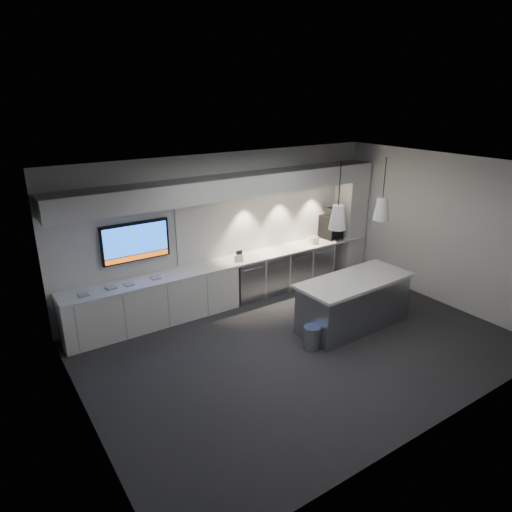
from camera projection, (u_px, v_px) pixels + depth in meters
floor at (301, 346)px, 7.78m from camera, size 7.00×7.00×0.00m
ceiling at (308, 170)px, 6.76m from camera, size 7.00×7.00×0.00m
wall_back at (226, 228)px, 9.23m from camera, size 7.00×0.00×7.00m
wall_front at (441, 327)px, 5.31m from camera, size 7.00×0.00×7.00m
wall_left at (77, 322)px, 5.44m from camera, size 0.00×7.00×7.00m
wall_right at (440, 229)px, 9.10m from camera, size 0.00×7.00×7.00m
back_counter at (235, 261)px, 9.18m from camera, size 6.80×0.65×0.04m
left_base_cabinets at (154, 302)px, 8.42m from camera, size 3.30×0.63×0.86m
fridge_unit_a at (245, 279)px, 9.47m from camera, size 0.60×0.61×0.85m
fridge_unit_b at (270, 273)px, 9.80m from camera, size 0.60×0.61×0.85m
fridge_unit_c at (293, 267)px, 10.13m from camera, size 0.60×0.61×0.85m
fridge_unit_d at (315, 261)px, 10.45m from camera, size 0.60×0.61×0.85m
backsplash at (274, 217)px, 9.82m from camera, size 4.60×0.03×1.30m
soffit at (233, 186)px, 8.69m from camera, size 6.90×0.60×0.40m
column at (350, 218)px, 10.73m from camera, size 0.55×0.55×2.60m
wall_tv at (136, 242)px, 8.17m from camera, size 1.25×0.07×0.72m
island at (353, 302)px, 8.31m from camera, size 2.24×1.03×0.94m
bin at (312, 338)px, 7.65m from camera, size 0.33×0.33×0.41m
coffee_machine at (331, 226)px, 10.46m from camera, size 0.41×0.58×0.71m
sign_black at (239, 255)px, 9.20m from camera, size 0.14×0.03×0.18m
sign_white at (239, 258)px, 9.06m from camera, size 0.18×0.08×0.14m
cup_cluster at (314, 240)px, 10.13m from camera, size 0.19×0.19×0.16m
tray_a at (83, 295)px, 7.57m from camera, size 0.17×0.17×0.02m
tray_b at (111, 288)px, 7.85m from camera, size 0.19×0.19×0.02m
tray_c at (129, 284)px, 7.99m from camera, size 0.17×0.17×0.02m
tray_d at (156, 278)px, 8.27m from camera, size 0.16×0.16×0.02m
pendant_left at (338, 217)px, 7.47m from camera, size 0.28×0.28×1.10m
pendant_right at (382, 209)px, 8.02m from camera, size 0.28×0.28×1.10m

